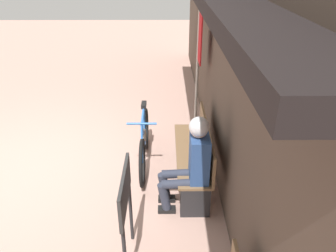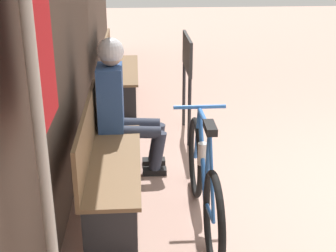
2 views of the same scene
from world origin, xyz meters
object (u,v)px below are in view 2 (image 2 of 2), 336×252
park_bench_near (107,161)px  bicycle (203,182)px  person_seated (120,98)px  banner_pole (39,59)px  park_bench_far (118,72)px  signboard (187,63)px

park_bench_near → bicycle: bearing=-116.2°
person_seated → banner_pole: bearing=173.3°
banner_pole → park_bench_near: bearing=-5.4°
park_bench_near → person_seated: person_seated is taller
bicycle → park_bench_far: (3.03, 0.72, 0.02)m
bicycle → person_seated: 1.19m
park_bench_near → person_seated: (0.59, -0.10, 0.33)m
person_seated → signboard: person_seated is taller
signboard → banner_pole: bearing=162.2°
park_bench_near → park_bench_far: 2.67m
person_seated → signboard: bearing=-39.8°
signboard → person_seated: bearing=140.2°
park_bench_near → signboard: size_ratio=1.46×
park_bench_near → park_bench_far: (2.67, -0.00, -0.00)m
park_bench_near → banner_pole: (-1.47, 0.14, 1.19)m
park_bench_far → signboard: 1.54m
banner_pole → person_seated: bearing=-6.7°
park_bench_far → signboard: signboard is taller
person_seated → banner_pole: size_ratio=0.53×
bicycle → person_seated: person_seated is taller
person_seated → signboard: size_ratio=1.14×
park_bench_near → bicycle: bicycle is taller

